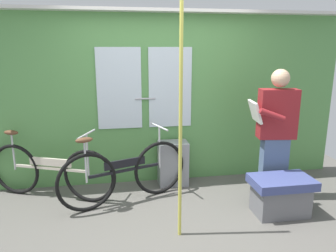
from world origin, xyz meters
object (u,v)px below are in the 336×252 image
at_px(passenger_reading_newspaper, 275,133).
at_px(handrail_pole, 180,125).
at_px(bicycle_near_door, 50,171).
at_px(trash_bin_by_wall, 173,163).
at_px(bicycle_leaning_behind, 125,173).
at_px(bench_seat_corner, 281,195).

relative_size(passenger_reading_newspaper, handrail_pole, 0.71).
bearing_deg(handrail_pole, passenger_reading_newspaper, 25.52).
bearing_deg(passenger_reading_newspaper, handrail_pole, 33.49).
height_order(bicycle_near_door, passenger_reading_newspaper, passenger_reading_newspaper).
bearing_deg(trash_bin_by_wall, passenger_reading_newspaper, -28.49).
bearing_deg(trash_bin_by_wall, bicycle_leaning_behind, -147.43).
relative_size(bicycle_leaning_behind, bench_seat_corner, 2.29).
relative_size(bicycle_near_door, trash_bin_by_wall, 2.59).
relative_size(trash_bin_by_wall, bench_seat_corner, 0.90).
height_order(bicycle_leaning_behind, trash_bin_by_wall, bicycle_leaning_behind).
xyz_separation_m(bicycle_near_door, handrail_pole, (1.46, -1.11, 0.81)).
xyz_separation_m(passenger_reading_newspaper, trash_bin_by_wall, (-1.17, 0.64, -0.56)).
xyz_separation_m(trash_bin_by_wall, bench_seat_corner, (1.09, -1.04, -0.07)).
distance_m(bicycle_near_door, bicycle_leaning_behind, 0.98).
height_order(passenger_reading_newspaper, handrail_pole, handrail_pole).
bearing_deg(bicycle_near_door, passenger_reading_newspaper, 12.66).
xyz_separation_m(bicycle_leaning_behind, bench_seat_corner, (1.78, -0.60, -0.14)).
distance_m(handrail_pole, bench_seat_corner, 1.58).
relative_size(bicycle_near_door, handrail_pole, 0.69).
bearing_deg(bicycle_leaning_behind, bench_seat_corner, -38.43).
distance_m(bicycle_leaning_behind, passenger_reading_newspaper, 1.94).
distance_m(passenger_reading_newspaper, trash_bin_by_wall, 1.45).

